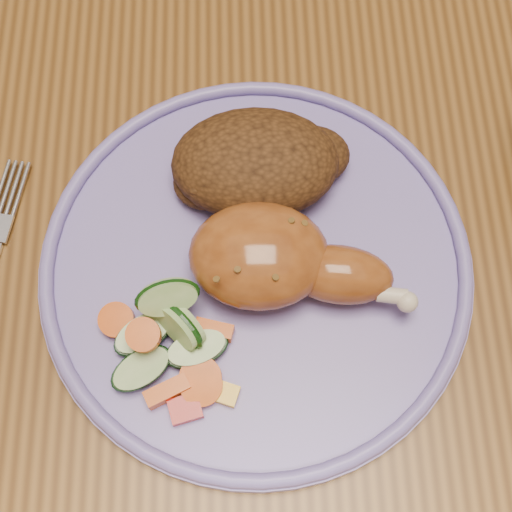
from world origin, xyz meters
name	(u,v)px	position (x,y,z in m)	size (l,w,h in m)	color
ground	(295,385)	(0.00, 0.00, 0.00)	(4.00, 4.00, 0.00)	#4E321A
dining_table	(334,220)	(0.00, 0.00, 0.67)	(0.90, 1.40, 0.75)	brown
plate	(256,267)	(-0.07, -0.08, 0.76)	(0.30, 0.30, 0.01)	#7668B9
plate_rim	(256,262)	(-0.07, -0.08, 0.77)	(0.30, 0.30, 0.01)	#7668B9
chicken_leg	(279,260)	(-0.05, -0.08, 0.79)	(0.15, 0.08, 0.05)	#96501F
rice_pilaf	(259,164)	(-0.07, -0.01, 0.78)	(0.13, 0.09, 0.05)	#472911
vegetable_pile	(169,343)	(-0.13, -0.13, 0.77)	(0.09, 0.10, 0.05)	#A50A05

